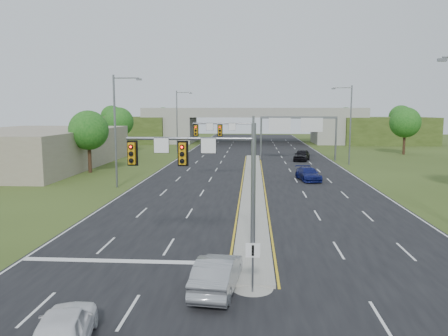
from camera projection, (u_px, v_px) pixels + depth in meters
The scene contains 25 objects.
ground at pixel (253, 258), 22.72m from camera, with size 240.00×240.00×0.00m, color #334318.
road at pixel (253, 168), 57.34m from camera, with size 24.00×160.00×0.02m, color black.
median at pixel (253, 183), 45.46m from camera, with size 2.00×54.00×0.16m, color gray.
median_nose at pixel (252, 287), 18.75m from camera, with size 2.00×2.00×0.16m, color gray.
lane_markings at pixel (248, 175), 51.35m from camera, with size 23.72×160.00×0.01m.
signal_mast_near at pixel (209, 168), 22.17m from camera, with size 6.62×0.60×7.00m.
signal_mast_far at pixel (232, 137), 46.90m from camera, with size 6.62×0.60×7.00m.
keep_right_sign at pixel (253, 259), 18.04m from camera, with size 0.60×0.13×2.20m.
sign_gantry at pixel (297, 126), 66.02m from camera, with size 11.58×0.44×6.67m.
overpass at pixel (253, 128), 101.38m from camera, with size 80.00×14.00×8.10m.
lightpole_l_mid at pixel (117, 126), 42.57m from camera, with size 2.85×0.25×11.00m.
lightpole_l_far at pixel (178, 119), 77.18m from camera, with size 2.85×0.25×11.00m.
lightpole_r_far at pixel (349, 121), 60.60m from camera, with size 2.85×0.25×11.00m.
tree_l_near at pixel (89, 130), 53.02m from camera, with size 4.80×4.80×7.60m.
tree_l_mid at pixel (119, 122), 77.96m from camera, with size 5.20×5.20×8.12m.
tree_r_mid at pixel (405, 123), 74.69m from camera, with size 5.20×5.20×8.12m.
tree_back_a at pixel (112, 117), 117.41m from camera, with size 6.00×6.00×8.85m.
tree_back_b at pixel (163, 118), 116.54m from camera, with size 5.60×5.60×8.32m.
tree_back_c at pixel (346, 118), 113.39m from camera, with size 5.60×5.60×8.32m.
tree_back_d at pixel (401, 117), 112.43m from camera, with size 6.00×6.00×8.85m.
commercial_building at pixel (31, 148), 58.97m from camera, with size 18.00×30.00×5.00m, color gray.
car_white at pixel (63, 329), 13.84m from camera, with size 1.70×4.23×1.44m, color white.
car_silver at pixel (217, 273), 18.49m from camera, with size 1.58×4.54×1.50m, color #919397.
car_far_b at pixel (308, 174), 47.46m from camera, with size 1.99×4.89×1.42m, color #0E1454.
car_far_c at pixel (302, 155), 66.02m from camera, with size 2.00×4.97×1.70m, color black.
Camera 1 is at (-0.04, -21.95, 7.64)m, focal length 35.00 mm.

